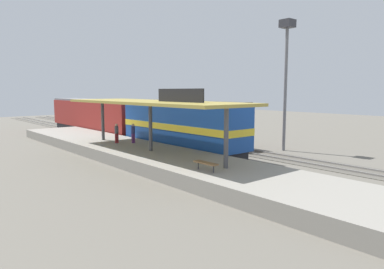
{
  "coord_description": "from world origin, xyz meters",
  "views": [
    {
      "loc": [
        -19.41,
        -22.46,
        5.44
      ],
      "look_at": [
        -1.38,
        -1.07,
        2.0
      ],
      "focal_mm": 33.15,
      "sensor_mm": 36.0,
      "label": 1
    }
  ],
  "objects_px": {
    "locomotive": "(181,125)",
    "passenger_carriage_single": "(93,116)",
    "person_waiting": "(117,132)",
    "person_walking": "(133,132)",
    "freight_car": "(199,125)",
    "platform_bench": "(206,163)",
    "light_mast": "(286,58)"
  },
  "relations": [
    {
      "from": "passenger_carriage_single",
      "to": "person_waiting",
      "type": "bearing_deg",
      "value": -107.33
    },
    {
      "from": "locomotive",
      "to": "freight_car",
      "type": "xyz_separation_m",
      "value": [
        4.6,
        2.82,
        -0.44
      ]
    },
    {
      "from": "locomotive",
      "to": "light_mast",
      "type": "bearing_deg",
      "value": -34.68
    },
    {
      "from": "person_walking",
      "to": "platform_bench",
      "type": "bearing_deg",
      "value": -101.56
    },
    {
      "from": "passenger_carriage_single",
      "to": "person_waiting",
      "type": "height_order",
      "value": "passenger_carriage_single"
    },
    {
      "from": "platform_bench",
      "to": "person_walking",
      "type": "distance_m",
      "value": 12.44
    },
    {
      "from": "locomotive",
      "to": "freight_car",
      "type": "bearing_deg",
      "value": 31.55
    },
    {
      "from": "light_mast",
      "to": "person_walking",
      "type": "distance_m",
      "value": 15.15
    },
    {
      "from": "platform_bench",
      "to": "person_waiting",
      "type": "height_order",
      "value": "person_waiting"
    },
    {
      "from": "locomotive",
      "to": "person_walking",
      "type": "distance_m",
      "value": 4.22
    },
    {
      "from": "locomotive",
      "to": "passenger_carriage_single",
      "type": "height_order",
      "value": "locomotive"
    },
    {
      "from": "locomotive",
      "to": "passenger_carriage_single",
      "type": "relative_size",
      "value": 0.72
    },
    {
      "from": "locomotive",
      "to": "light_mast",
      "type": "relative_size",
      "value": 1.23
    },
    {
      "from": "locomotive",
      "to": "light_mast",
      "type": "xyz_separation_m",
      "value": [
        7.8,
        -5.4,
        5.99
      ]
    },
    {
      "from": "freight_car",
      "to": "person_walking",
      "type": "distance_m",
      "value": 8.13
    },
    {
      "from": "freight_car",
      "to": "person_waiting",
      "type": "distance_m",
      "value": 9.21
    },
    {
      "from": "platform_bench",
      "to": "light_mast",
      "type": "bearing_deg",
      "value": 18.07
    },
    {
      "from": "locomotive",
      "to": "freight_car",
      "type": "distance_m",
      "value": 5.42
    },
    {
      "from": "locomotive",
      "to": "platform_bench",
      "type": "bearing_deg",
      "value": -121.22
    },
    {
      "from": "freight_car",
      "to": "platform_bench",
      "type": "bearing_deg",
      "value": -129.8
    },
    {
      "from": "passenger_carriage_single",
      "to": "person_waiting",
      "type": "distance_m",
      "value": 15.46
    },
    {
      "from": "platform_bench",
      "to": "person_waiting",
      "type": "xyz_separation_m",
      "value": [
        1.4,
        13.15,
        0.51
      ]
    },
    {
      "from": "platform_bench",
      "to": "locomotive",
      "type": "bearing_deg",
      "value": 58.78
    },
    {
      "from": "person_waiting",
      "to": "person_walking",
      "type": "distance_m",
      "value": 1.46
    },
    {
      "from": "person_waiting",
      "to": "person_walking",
      "type": "xyz_separation_m",
      "value": [
        1.09,
        -0.97,
        0.0
      ]
    },
    {
      "from": "person_walking",
      "to": "person_waiting",
      "type": "bearing_deg",
      "value": 138.41
    },
    {
      "from": "person_waiting",
      "to": "person_walking",
      "type": "height_order",
      "value": "same"
    },
    {
      "from": "light_mast",
      "to": "person_waiting",
      "type": "bearing_deg",
      "value": 145.13
    },
    {
      "from": "platform_bench",
      "to": "person_waiting",
      "type": "distance_m",
      "value": 13.23
    },
    {
      "from": "platform_bench",
      "to": "person_waiting",
      "type": "relative_size",
      "value": 0.99
    },
    {
      "from": "locomotive",
      "to": "person_walking",
      "type": "height_order",
      "value": "locomotive"
    },
    {
      "from": "person_waiting",
      "to": "person_walking",
      "type": "relative_size",
      "value": 1.0
    }
  ]
}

